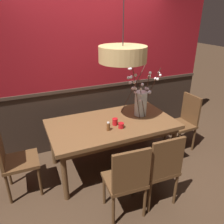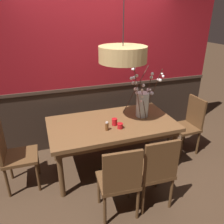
# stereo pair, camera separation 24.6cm
# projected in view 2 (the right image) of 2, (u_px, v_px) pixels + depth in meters

# --- Properties ---
(ground_plane) EXTENTS (24.00, 24.00, 0.00)m
(ground_plane) POSITION_uv_depth(u_px,v_px,m) (112.00, 165.00, 3.53)
(ground_plane) COLOR #422D1E
(back_wall) EXTENTS (4.25, 0.14, 2.87)m
(back_wall) POSITION_uv_depth(u_px,v_px,m) (96.00, 63.00, 3.66)
(back_wall) COLOR #2D2119
(back_wall) RESTS_ON ground
(dining_table) EXTENTS (1.81, 0.99, 0.74)m
(dining_table) POSITION_uv_depth(u_px,v_px,m) (112.00, 128.00, 3.26)
(dining_table) COLOR brown
(dining_table) RESTS_ON ground
(chair_far_side_right) EXTENTS (0.44, 0.44, 0.95)m
(chair_far_side_right) POSITION_uv_depth(u_px,v_px,m) (108.00, 110.00, 4.15)
(chair_far_side_right) COLOR brown
(chair_far_side_right) RESTS_ON ground
(chair_head_east_end) EXTENTS (0.41, 0.42, 0.95)m
(chair_head_east_end) POSITION_uv_depth(u_px,v_px,m) (189.00, 123.00, 3.70)
(chair_head_east_end) COLOR brown
(chair_head_east_end) RESTS_ON ground
(chair_head_west_end) EXTENTS (0.44, 0.43, 0.97)m
(chair_head_west_end) POSITION_uv_depth(u_px,v_px,m) (13.00, 153.00, 2.89)
(chair_head_west_end) COLOR brown
(chair_head_west_end) RESTS_ON ground
(chair_near_side_right) EXTENTS (0.44, 0.45, 0.97)m
(chair_near_side_right) POSITION_uv_depth(u_px,v_px,m) (155.00, 169.00, 2.60)
(chair_near_side_right) COLOR brown
(chair_near_side_right) RESTS_ON ground
(chair_far_side_left) EXTENTS (0.45, 0.46, 0.93)m
(chair_far_side_left) POSITION_uv_depth(u_px,v_px,m) (80.00, 113.00, 4.04)
(chair_far_side_left) COLOR brown
(chair_far_side_left) RESTS_ON ground
(chair_near_side_left) EXTENTS (0.47, 0.43, 0.95)m
(chair_near_side_left) POSITION_uv_depth(u_px,v_px,m) (120.00, 179.00, 2.45)
(chair_near_side_left) COLOR brown
(chair_near_side_left) RESTS_ON ground
(vase_with_blossoms) EXTENTS (0.57, 0.58, 0.81)m
(vase_with_blossoms) POSITION_uv_depth(u_px,v_px,m) (142.00, 103.00, 3.36)
(vase_with_blossoms) COLOR silver
(vase_with_blossoms) RESTS_ON dining_table
(candle_holder_nearer_center) EXTENTS (0.08, 0.08, 0.08)m
(candle_holder_nearer_center) POSITION_uv_depth(u_px,v_px,m) (120.00, 126.00, 3.05)
(candle_holder_nearer_center) COLOR red
(candle_holder_nearer_center) RESTS_ON dining_table
(candle_holder_nearer_edge) EXTENTS (0.08, 0.08, 0.10)m
(candle_holder_nearer_edge) POSITION_uv_depth(u_px,v_px,m) (115.00, 122.00, 3.13)
(candle_holder_nearer_edge) COLOR red
(candle_holder_nearer_edge) RESTS_ON dining_table
(condiment_bottle) EXTENTS (0.05, 0.05, 0.12)m
(condiment_bottle) POSITION_uv_depth(u_px,v_px,m) (107.00, 126.00, 2.99)
(condiment_bottle) COLOR brown
(condiment_bottle) RESTS_ON dining_table
(pendant_lamp) EXTENTS (0.62, 0.62, 1.26)m
(pendant_lamp) POSITION_uv_depth(u_px,v_px,m) (123.00, 54.00, 2.83)
(pendant_lamp) COLOR tan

